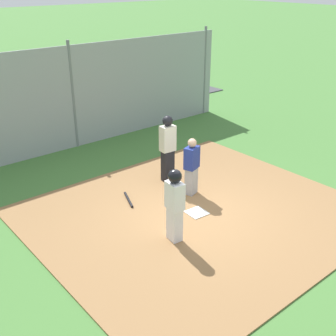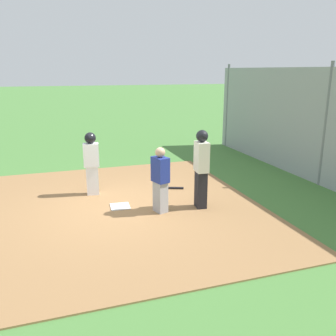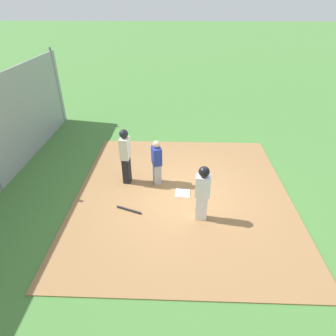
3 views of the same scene
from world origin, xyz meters
name	(u,v)px [view 3 (image 3 of 3)]	position (x,y,z in m)	size (l,w,h in m)	color
ground_plane	(183,194)	(0.00, 0.00, 0.00)	(140.00, 140.00, 0.00)	#477A38
dirt_infield	(183,194)	(0.00, 0.00, 0.01)	(7.20, 6.40, 0.03)	olive
home_plate	(183,193)	(0.00, 0.00, 0.04)	(0.44, 0.44, 0.02)	white
catcher	(157,162)	(-0.57, -0.82, 0.79)	(0.44, 0.36, 1.48)	#9E9EA3
umpire	(125,155)	(-0.60, -1.78, 0.99)	(0.40, 0.29, 1.81)	black
runner	(203,190)	(1.10, 0.48, 0.94)	(0.30, 0.41, 1.61)	silver
baseball_bat	(129,210)	(0.88, -1.51, 0.06)	(0.06, 0.06, 0.76)	black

